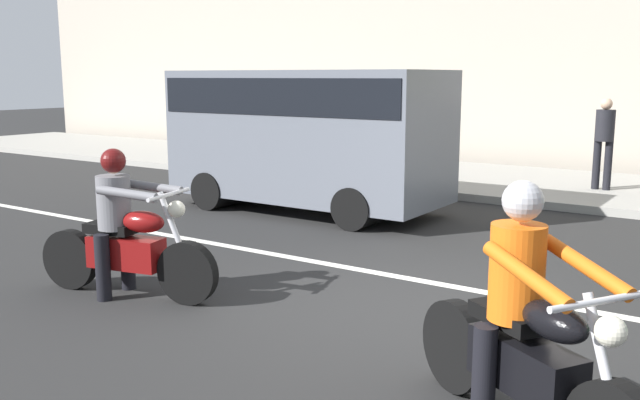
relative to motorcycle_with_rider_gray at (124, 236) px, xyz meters
The scene contains 7 objects.
ground_plane 2.92m from the motorcycle_with_rider_gray, 26.15° to the left, with size 80.00×80.00×0.00m, color #242424.
sidewalk_slab 9.62m from the motorcycle_with_rider_gray, 74.56° to the left, with size 40.00×4.40×0.14m, color #99968E.
lane_marking_stripe 3.56m from the motorcycle_with_rider_gray, 37.96° to the left, with size 18.00×0.14×0.01m, color silver.
motorcycle_with_rider_gray is the anchor object (origin of this frame).
motorcycle_with_rider_orange_stripe 4.29m from the motorcycle_with_rider_gray, ahead, with size 1.86×1.21×1.61m.
parked_van_slate_gray 4.95m from the motorcycle_with_rider_gray, 102.73° to the left, with size 4.57×1.96×2.32m.
pedestrian_bystander 9.33m from the motorcycle_with_rider_gray, 73.13° to the left, with size 0.34×0.34×1.69m.
Camera 1 is at (2.89, -5.79, 2.23)m, focal length 38.69 mm.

